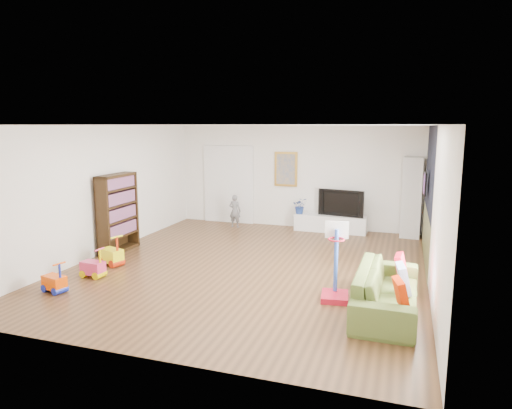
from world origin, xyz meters
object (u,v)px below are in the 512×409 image
(media_console, at_px, (331,223))
(sofa, at_px, (387,290))
(bookshelf, at_px, (118,213))
(basketball_hoop, at_px, (336,262))

(media_console, relative_size, sofa, 0.84)
(bookshelf, height_order, basketball_hoop, bookshelf)
(media_console, distance_m, basketball_hoop, 4.74)
(bookshelf, distance_m, basketball_hoop, 5.06)
(sofa, distance_m, basketball_hoop, 0.86)
(media_console, height_order, sofa, sofa)
(media_console, xyz_separation_m, basketball_hoop, (0.81, -4.65, 0.40))
(media_console, bearing_deg, bookshelf, -138.85)
(sofa, xyz_separation_m, basketball_hoop, (-0.79, 0.19, 0.29))
(media_console, bearing_deg, basketball_hoop, -78.13)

